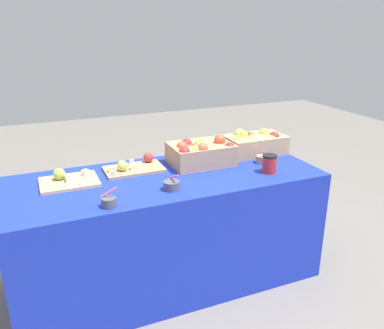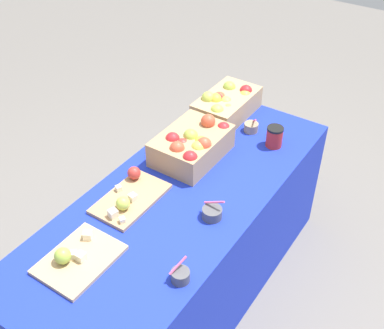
{
  "view_description": "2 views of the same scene",
  "coord_description": "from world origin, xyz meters",
  "px_view_note": "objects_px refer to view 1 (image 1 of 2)",
  "views": [
    {
      "loc": [
        -0.74,
        -2.14,
        1.63
      ],
      "look_at": [
        0.16,
        -0.01,
        0.79
      ],
      "focal_mm": 36.89,
      "sensor_mm": 36.0,
      "label": 1
    },
    {
      "loc": [
        -1.42,
        -1.02,
        2.3
      ],
      "look_at": [
        0.16,
        0.04,
        0.8
      ],
      "focal_mm": 45.64,
      "sensor_mm": 36.0,
      "label": 2
    }
  ],
  "objects_px": {
    "apple_crate_left": "(254,143)",
    "sample_bowl_near": "(109,202)",
    "coffee_cup": "(269,164)",
    "cutting_board_back": "(134,167)",
    "sample_bowl_far": "(172,185)",
    "apple_crate_middle": "(201,153)",
    "sample_bowl_mid": "(262,159)",
    "cutting_board_front": "(68,180)"
  },
  "relations": [
    {
      "from": "apple_crate_left",
      "to": "sample_bowl_near",
      "type": "xyz_separation_m",
      "value": [
        -1.14,
        -0.47,
        -0.05
      ]
    },
    {
      "from": "coffee_cup",
      "to": "apple_crate_left",
      "type": "bearing_deg",
      "value": 72.56
    },
    {
      "from": "cutting_board_back",
      "to": "sample_bowl_far",
      "type": "bearing_deg",
      "value": -73.5
    },
    {
      "from": "sample_bowl_near",
      "to": "coffee_cup",
      "type": "height_order",
      "value": "coffee_cup"
    },
    {
      "from": "apple_crate_middle",
      "to": "cutting_board_back",
      "type": "xyz_separation_m",
      "value": [
        -0.44,
        0.06,
        -0.06
      ]
    },
    {
      "from": "apple_crate_left",
      "to": "coffee_cup",
      "type": "xyz_separation_m",
      "value": [
        -0.12,
        -0.37,
        -0.02
      ]
    },
    {
      "from": "sample_bowl_far",
      "to": "sample_bowl_mid",
      "type": "bearing_deg",
      "value": 14.43
    },
    {
      "from": "apple_crate_middle",
      "to": "cutting_board_front",
      "type": "xyz_separation_m",
      "value": [
        -0.85,
        0.0,
        -0.06
      ]
    },
    {
      "from": "apple_crate_left",
      "to": "apple_crate_middle",
      "type": "bearing_deg",
      "value": -172.38
    },
    {
      "from": "apple_crate_left",
      "to": "sample_bowl_far",
      "type": "xyz_separation_m",
      "value": [
        -0.77,
        -0.38,
        -0.05
      ]
    },
    {
      "from": "apple_crate_middle",
      "to": "sample_bowl_mid",
      "type": "distance_m",
      "value": 0.42
    },
    {
      "from": "cutting_board_front",
      "to": "cutting_board_back",
      "type": "relative_size",
      "value": 0.9
    },
    {
      "from": "cutting_board_front",
      "to": "coffee_cup",
      "type": "relative_size",
      "value": 2.85
    },
    {
      "from": "cutting_board_front",
      "to": "cutting_board_back",
      "type": "bearing_deg",
      "value": 8.24
    },
    {
      "from": "apple_crate_middle",
      "to": "sample_bowl_far",
      "type": "bearing_deg",
      "value": -135.09
    },
    {
      "from": "apple_crate_middle",
      "to": "coffee_cup",
      "type": "bearing_deg",
      "value": -42.88
    },
    {
      "from": "apple_crate_middle",
      "to": "coffee_cup",
      "type": "relative_size",
      "value": 3.51
    },
    {
      "from": "coffee_cup",
      "to": "cutting_board_back",
      "type": "bearing_deg",
      "value": 154.27
    },
    {
      "from": "sample_bowl_mid",
      "to": "coffee_cup",
      "type": "distance_m",
      "value": 0.18
    },
    {
      "from": "cutting_board_front",
      "to": "sample_bowl_near",
      "type": "height_order",
      "value": "sample_bowl_near"
    },
    {
      "from": "cutting_board_front",
      "to": "sample_bowl_far",
      "type": "relative_size",
      "value": 3.15
    },
    {
      "from": "cutting_board_front",
      "to": "sample_bowl_near",
      "type": "distance_m",
      "value": 0.44
    },
    {
      "from": "sample_bowl_mid",
      "to": "sample_bowl_far",
      "type": "height_order",
      "value": "sample_bowl_far"
    },
    {
      "from": "sample_bowl_near",
      "to": "sample_bowl_mid",
      "type": "xyz_separation_m",
      "value": [
        1.08,
        0.27,
        -0.0
      ]
    },
    {
      "from": "apple_crate_left",
      "to": "sample_bowl_near",
      "type": "bearing_deg",
      "value": -157.81
    },
    {
      "from": "apple_crate_middle",
      "to": "sample_bowl_mid",
      "type": "bearing_deg",
      "value": -19.86
    },
    {
      "from": "cutting_board_front",
      "to": "sample_bowl_near",
      "type": "bearing_deg",
      "value": -69.0
    },
    {
      "from": "cutting_board_back",
      "to": "apple_crate_left",
      "type": "bearing_deg",
      "value": -0.2
    },
    {
      "from": "apple_crate_left",
      "to": "sample_bowl_far",
      "type": "bearing_deg",
      "value": -153.61
    },
    {
      "from": "apple_crate_left",
      "to": "sample_bowl_far",
      "type": "relative_size",
      "value": 4.0
    },
    {
      "from": "sample_bowl_mid",
      "to": "apple_crate_left",
      "type": "bearing_deg",
      "value": 73.23
    },
    {
      "from": "cutting_board_back",
      "to": "coffee_cup",
      "type": "relative_size",
      "value": 3.18
    },
    {
      "from": "cutting_board_back",
      "to": "sample_bowl_mid",
      "type": "distance_m",
      "value": 0.85
    },
    {
      "from": "cutting_board_back",
      "to": "sample_bowl_far",
      "type": "relative_size",
      "value": 3.52
    },
    {
      "from": "apple_crate_left",
      "to": "sample_bowl_far",
      "type": "distance_m",
      "value": 0.86
    },
    {
      "from": "cutting_board_front",
      "to": "sample_bowl_mid",
      "type": "distance_m",
      "value": 1.25
    },
    {
      "from": "apple_crate_left",
      "to": "coffee_cup",
      "type": "distance_m",
      "value": 0.39
    },
    {
      "from": "sample_bowl_far",
      "to": "coffee_cup",
      "type": "height_order",
      "value": "coffee_cup"
    },
    {
      "from": "cutting_board_back",
      "to": "sample_bowl_mid",
      "type": "height_order",
      "value": "sample_bowl_mid"
    },
    {
      "from": "apple_crate_left",
      "to": "cutting_board_back",
      "type": "xyz_separation_m",
      "value": [
        -0.89,
        0.0,
        -0.06
      ]
    },
    {
      "from": "apple_crate_left",
      "to": "cutting_board_back",
      "type": "bearing_deg",
      "value": 179.8
    },
    {
      "from": "apple_crate_left",
      "to": "cutting_board_back",
      "type": "relative_size",
      "value": 1.14
    }
  ]
}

